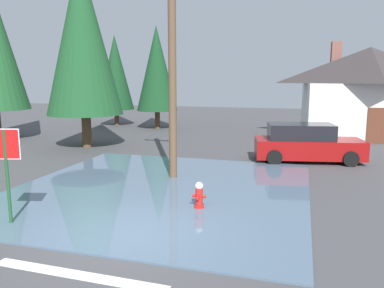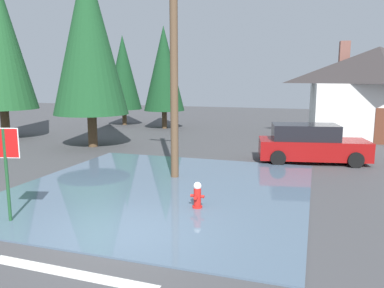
# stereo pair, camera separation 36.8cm
# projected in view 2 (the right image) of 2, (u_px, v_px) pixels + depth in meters

# --- Properties ---
(ground_plane) EXTENTS (80.00, 80.00, 0.10)m
(ground_plane) POSITION_uv_depth(u_px,v_px,m) (121.00, 237.00, 8.92)
(ground_plane) COLOR #424244
(flood_puddle) EXTENTS (9.35, 9.74, 0.05)m
(flood_puddle) POSITION_uv_depth(u_px,v_px,m) (161.00, 189.00, 12.56)
(flood_puddle) COLOR #4C6075
(flood_puddle) RESTS_ON ground
(lane_stop_bar) EXTENTS (3.59, 0.38, 0.01)m
(lane_stop_bar) POSITION_uv_depth(u_px,v_px,m) (70.00, 273.00, 7.15)
(lane_stop_bar) COLOR silver
(lane_stop_bar) RESTS_ON ground
(stop_sign_near) EXTENTS (0.73, 0.20, 2.41)m
(stop_sign_near) POSITION_uv_depth(u_px,v_px,m) (5.00, 155.00, 9.40)
(stop_sign_near) COLOR #1E4C28
(stop_sign_near) RESTS_ON ground
(fire_hydrant) EXTENTS (0.39, 0.33, 0.78)m
(fire_hydrant) POSITION_uv_depth(u_px,v_px,m) (197.00, 196.00, 10.59)
(fire_hydrant) COLOR red
(fire_hydrant) RESTS_ON ground
(utility_pole) EXTENTS (1.60, 0.28, 8.70)m
(utility_pole) POSITION_uv_depth(u_px,v_px,m) (174.00, 51.00, 13.24)
(utility_pole) COLOR brown
(utility_pole) RESTS_ON ground
(house) EXTENTS (8.27, 6.12, 5.87)m
(house) POSITION_uv_depth(u_px,v_px,m) (376.00, 91.00, 23.02)
(house) COLOR silver
(house) RESTS_ON ground
(parked_car) EXTENTS (4.80, 2.67, 1.65)m
(parked_car) POSITION_uv_depth(u_px,v_px,m) (310.00, 144.00, 16.56)
(parked_car) COLOR maroon
(parked_car) RESTS_ON ground
(pine_tree_tall_left) EXTENTS (2.90, 2.90, 7.25)m
(pine_tree_tall_left) POSITION_uv_depth(u_px,v_px,m) (164.00, 69.00, 27.20)
(pine_tree_tall_left) COLOR #4C3823
(pine_tree_tall_left) RESTS_ON ground
(pine_tree_short_left) EXTENTS (3.87, 3.87, 9.66)m
(pine_tree_short_left) POSITION_uv_depth(u_px,v_px,m) (88.00, 37.00, 19.49)
(pine_tree_short_left) COLOR #4C3823
(pine_tree_short_left) RESTS_ON ground
(pine_tree_far_center) EXTENTS (2.73, 2.73, 6.84)m
(pine_tree_far_center) POSITION_uv_depth(u_px,v_px,m) (123.00, 73.00, 29.40)
(pine_tree_far_center) COLOR #4C3823
(pine_tree_far_center) RESTS_ON ground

